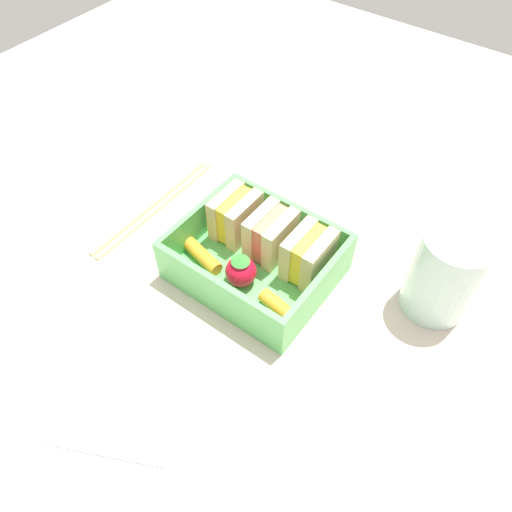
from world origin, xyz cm
name	(u,v)px	position (x,y,z in cm)	size (l,w,h in cm)	color
ground_plane	(256,278)	(0.00, 0.00, -1.00)	(120.00, 120.00, 2.00)	beige
bento_tray	(256,269)	(0.00, 0.00, 0.60)	(15.38, 12.85, 1.20)	#54B059
bento_rim	(256,253)	(0.00, 0.00, 3.24)	(15.38, 12.85, 4.08)	#54B059
sandwich_left	(235,216)	(-4.53, 2.49, 3.69)	(3.68, 4.97, 4.98)	#DFBC88
sandwich_center_left	(271,235)	(0.00, 2.49, 3.69)	(3.68, 4.97, 4.98)	beige
sandwich_center	(308,255)	(4.53, 2.49, 3.69)	(3.68, 4.97, 4.98)	#D8C189
carrot_stick_left	(202,256)	(-4.84, -2.75, 1.93)	(1.46, 1.46, 4.94)	orange
strawberry_far_left	(240,270)	(-0.08, -2.49, 2.87)	(3.11, 3.11, 3.71)	red
carrot_stick_far_left	(277,306)	(4.84, -3.19, 1.91)	(1.42, 1.42, 3.71)	orange
chopstick_pair	(154,205)	(-15.24, 0.70, 0.35)	(1.74, 18.86, 0.70)	tan
drinking_glass	(445,274)	(16.32, 7.30, 4.77)	(6.44, 6.44, 9.55)	silver
folded_napkin	(128,388)	(-1.30, -17.14, 0.20)	(10.23, 11.71, 0.40)	silver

